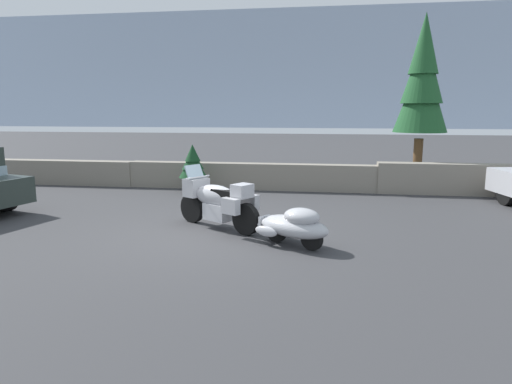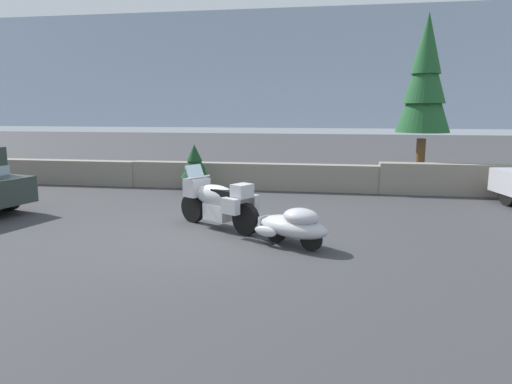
% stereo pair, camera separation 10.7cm
% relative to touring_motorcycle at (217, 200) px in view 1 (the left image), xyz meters
% --- Properties ---
extents(ground_plane, '(80.00, 80.00, 0.00)m').
position_rel_touring_motorcycle_xyz_m(ground_plane, '(-0.12, -0.47, -0.62)').
color(ground_plane, '#38383A').
extents(stone_guard_wall, '(24.00, 0.52, 0.95)m').
position_rel_touring_motorcycle_xyz_m(stone_guard_wall, '(0.41, 5.00, -0.18)').
color(stone_guard_wall, gray).
rests_on(stone_guard_wall, ground).
extents(distant_ridgeline, '(240.00, 80.00, 16.00)m').
position_rel_touring_motorcycle_xyz_m(distant_ridgeline, '(-0.12, 94.98, 7.38)').
color(distant_ridgeline, '#99A8BF').
rests_on(distant_ridgeline, ground).
extents(touring_motorcycle, '(2.03, 1.46, 1.33)m').
position_rel_touring_motorcycle_xyz_m(touring_motorcycle, '(0.00, 0.00, 0.00)').
color(touring_motorcycle, black).
rests_on(touring_motorcycle, ground).
extents(car_shaped_trailer, '(2.06, 1.47, 0.76)m').
position_rel_touring_motorcycle_xyz_m(car_shaped_trailer, '(1.74, -1.09, -0.21)').
color(car_shaped_trailer, black).
rests_on(car_shaped_trailer, ground).
extents(pine_tree_tall, '(1.71, 1.71, 5.58)m').
position_rel_touring_motorcycle_xyz_m(pine_tree_tall, '(5.30, 6.26, 2.87)').
color(pine_tree_tall, brown).
rests_on(pine_tree_tall, ground).
extents(pine_sapling_near, '(0.87, 0.87, 1.50)m').
position_rel_touring_motorcycle_xyz_m(pine_sapling_near, '(-1.75, 4.07, 0.32)').
color(pine_sapling_near, brown).
rests_on(pine_sapling_near, ground).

